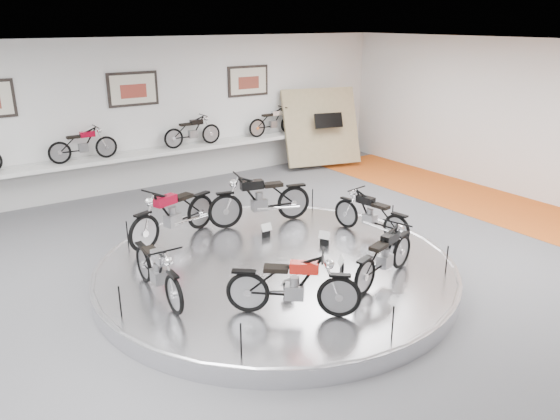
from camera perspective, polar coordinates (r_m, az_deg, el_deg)
floor at (r=9.74m, az=0.58°, el=-7.69°), size 16.00×16.00×0.00m
ceiling at (r=8.69m, az=0.68°, el=16.53°), size 16.00×16.00×0.00m
wall_back at (r=15.15m, az=-14.92°, el=9.49°), size 16.00×0.00×16.00m
wall_right at (r=14.99m, az=26.85°, el=7.97°), size 0.00×14.00×14.00m
orange_carpet_strip at (r=14.45m, az=23.30°, el=-0.11°), size 2.40×12.60×0.01m
dado_band at (r=15.44m, az=-14.44°, el=4.18°), size 15.68×0.04×1.10m
display_platform at (r=9.90m, az=-0.41°, el=-6.26°), size 6.40×6.40×0.30m
platform_rim at (r=9.84m, az=-0.41°, el=-5.63°), size 6.40×6.40×0.10m
shelf at (r=15.07m, az=-14.20°, el=5.61°), size 11.00×0.55×0.10m
poster_center at (r=15.02m, az=-15.10°, el=12.10°), size 1.35×0.06×0.88m
poster_right at (r=16.51m, az=-3.34°, el=13.31°), size 1.35×0.06×0.88m
display_panel at (r=17.21m, az=4.32°, el=8.66°), size 2.56×1.52×2.30m
shelf_bike_b at (r=14.55m, az=-19.88°, el=6.25°), size 1.22×0.43×0.73m
shelf_bike_c at (r=15.54m, az=-9.12°, el=7.94°), size 1.22×0.43×0.73m
shelf_bike_d at (r=16.85m, az=-0.73°, el=9.05°), size 1.22×0.43×0.73m
bike_a at (r=10.99m, az=9.47°, el=-0.41°), size 0.80×1.63×0.92m
bike_b at (r=11.47m, az=-2.09°, el=1.22°), size 2.02×1.09×1.13m
bike_c at (r=10.83m, az=-11.10°, el=-0.32°), size 1.98×1.24×1.10m
bike_d at (r=8.70m, az=-12.69°, el=-6.06°), size 0.58×1.59×0.93m
bike_e at (r=7.97m, az=1.38°, el=-7.76°), size 1.67×1.54×0.99m
bike_f at (r=9.15m, az=10.88°, el=-4.64°), size 1.67×0.99×0.93m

